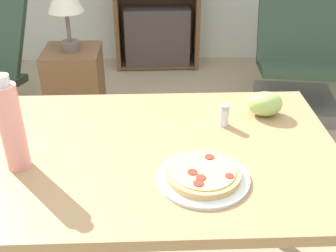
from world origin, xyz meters
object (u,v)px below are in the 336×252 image
grape_bunch (265,104)px  salt_shaker (224,115)px  side_table (76,93)px  lounge_chair_far (299,71)px  drink_bottle (11,126)px  pizza_on_plate (203,175)px

grape_bunch → salt_shaker: size_ratio=1.58×
grape_bunch → side_table: (-0.90, 1.12, -0.49)m
lounge_chair_far → grape_bunch: bearing=-105.7°
grape_bunch → lounge_chair_far: bearing=65.8°
salt_shaker → lounge_chair_far: size_ratio=0.09×
salt_shaker → side_table: size_ratio=0.14×
drink_bottle → lounge_chair_far: (1.45, 1.73, -0.59)m
drink_bottle → grape_bunch: bearing=19.7°
drink_bottle → lounge_chair_far: size_ratio=0.34×
pizza_on_plate → salt_shaker: salt_shaker is taller
grape_bunch → salt_shaker: grape_bunch is taller
drink_bottle → side_table: size_ratio=0.51×
grape_bunch → salt_shaker: (-0.16, -0.07, -0.00)m
grape_bunch → side_table: size_ratio=0.21×
pizza_on_plate → lounge_chair_far: bearing=63.4°
pizza_on_plate → lounge_chair_far: 2.08m
drink_bottle → lounge_chair_far: bearing=49.9°
grape_bunch → lounge_chair_far: (0.65, 1.44, -0.50)m
salt_shaker → lounge_chair_far: (0.80, 1.51, -0.49)m
lounge_chair_far → side_table: (-1.55, -0.32, 0.01)m
pizza_on_plate → drink_bottle: size_ratio=0.91×
salt_shaker → pizza_on_plate: bearing=-109.2°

